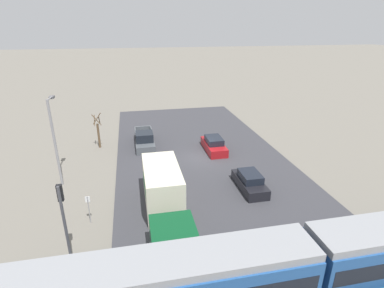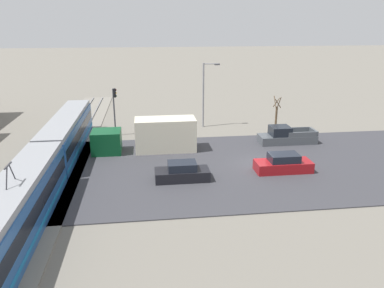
{
  "view_description": "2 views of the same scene",
  "coord_description": "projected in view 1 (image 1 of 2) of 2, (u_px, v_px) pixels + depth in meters",
  "views": [
    {
      "loc": [
        6.63,
        27.38,
        12.87
      ],
      "look_at": [
        1.86,
        4.31,
        3.42
      ],
      "focal_mm": 28.0,
      "sensor_mm": 36.0,
      "label": 1
    },
    {
      "loc": [
        -29.47,
        9.59,
        11.93
      ],
      "look_at": [
        1.57,
        5.64,
        1.66
      ],
      "focal_mm": 35.0,
      "sensor_mm": 36.0,
      "label": 2
    }
  ],
  "objects": [
    {
      "name": "sedan_car_0",
      "position": [
        214.0,
        145.0,
        32.41
      ],
      "size": [
        1.86,
        4.64,
        1.52
      ],
      "rotation": [
        0.0,
        0.0,
        3.14
      ],
      "color": "maroon",
      "rests_on": "ground"
    },
    {
      "name": "box_truck",
      "position": [
        164.0,
        197.0,
        21.14
      ],
      "size": [
        2.6,
        9.77,
        3.12
      ],
      "color": "#0C4723",
      "rests_on": "ground"
    },
    {
      "name": "street_tree",
      "position": [
        98.0,
        132.0,
        33.0
      ],
      "size": [
        0.94,
        0.79,
        3.94
      ],
      "color": "brown",
      "rests_on": "ground"
    },
    {
      "name": "no_parking_sign",
      "position": [
        89.0,
        207.0,
        20.39
      ],
      "size": [
        0.32,
        0.08,
        2.11
      ],
      "color": "gray",
      "rests_on": "ground"
    },
    {
      "name": "traffic_light_pole",
      "position": [
        64.0,
        216.0,
        15.98
      ],
      "size": [
        0.28,
        0.47,
        5.18
      ],
      "color": "#47474C",
      "rests_on": "ground"
    },
    {
      "name": "road_surface",
      "position": [
        201.0,
        158.0,
        30.91
      ],
      "size": [
        17.01,
        38.87,
        0.08
      ],
      "color": "#38383D",
      "rests_on": "ground"
    },
    {
      "name": "sedan_car_1",
      "position": [
        250.0,
        182.0,
        24.83
      ],
      "size": [
        1.78,
        4.24,
        1.47
      ],
      "color": "black",
      "rests_on": "ground"
    },
    {
      "name": "ground_plane",
      "position": [
        201.0,
        158.0,
        30.92
      ],
      "size": [
        320.0,
        320.0,
        0.0
      ],
      "primitive_type": "plane",
      "color": "slate"
    },
    {
      "name": "street_lamp_near_crossing",
      "position": [
        54.0,
        136.0,
        24.45
      ],
      "size": [
        0.36,
        1.95,
        7.48
      ],
      "color": "gray",
      "rests_on": "ground"
    },
    {
      "name": "light_rail_tram",
      "position": [
        310.0,
        264.0,
        15.0
      ],
      "size": [
        31.12,
        2.62,
        4.42
      ],
      "color": "#235193",
      "rests_on": "ground"
    },
    {
      "name": "pickup_truck",
      "position": [
        144.0,
        140.0,
        33.74
      ],
      "size": [
        2.02,
        5.78,
        1.77
      ],
      "color": "#4C5156",
      "rests_on": "ground"
    }
  ]
}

